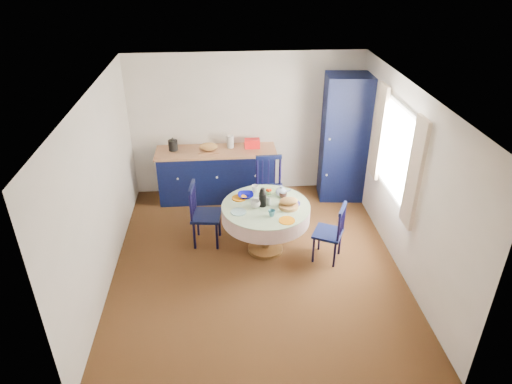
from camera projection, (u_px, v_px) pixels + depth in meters
The scene contains 17 objects.
floor at pixel (256, 262), 6.57m from camera, with size 4.50×4.50×0.00m, color black.
ceiling at pixel (256, 92), 5.36m from camera, with size 4.50×4.50×0.00m, color white.
wall_back at pixel (246, 125), 7.92m from camera, with size 4.00×0.02×2.50m, color silver.
wall_left at pixel (100, 192), 5.83m from camera, with size 0.02×4.50×2.50m, color silver.
wall_right at pixel (405, 180), 6.10m from camera, with size 0.02×4.50×2.50m, color silver.
window at pixel (397, 153), 6.22m from camera, with size 0.10×1.74×1.45m.
kitchen_counter at pixel (217, 173), 8.01m from camera, with size 2.06×0.65×1.16m.
pantry_cabinet at pixel (345, 139), 7.76m from camera, with size 0.81×0.61×2.20m.
dining_table at pixel (266, 213), 6.53m from camera, with size 1.26×1.26×1.04m.
chair_left at pixel (203, 214), 6.78m from camera, with size 0.47×0.48×0.99m.
chair_far at pixel (270, 188), 7.41m from camera, with size 0.48×0.45×1.05m.
chair_right at pixel (331, 232), 6.43m from camera, with size 0.52×0.53×0.90m.
mug_a at pixel (255, 204), 6.40m from camera, with size 0.14×0.14×0.11m, color silver.
mug_b at pixel (272, 213), 6.21m from camera, with size 0.10×0.10×0.09m, color #316B77.
mug_c at pixel (283, 195), 6.65m from camera, with size 0.11×0.11×0.09m, color black.
mug_d at pixel (255, 189), 6.80m from camera, with size 0.11×0.11×0.10m, color silver.
cobalt_bowl at pixel (246, 195), 6.67m from camera, with size 0.23×0.23×0.06m, color #060669.
Camera 1 is at (-0.41, -5.23, 4.08)m, focal length 32.00 mm.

